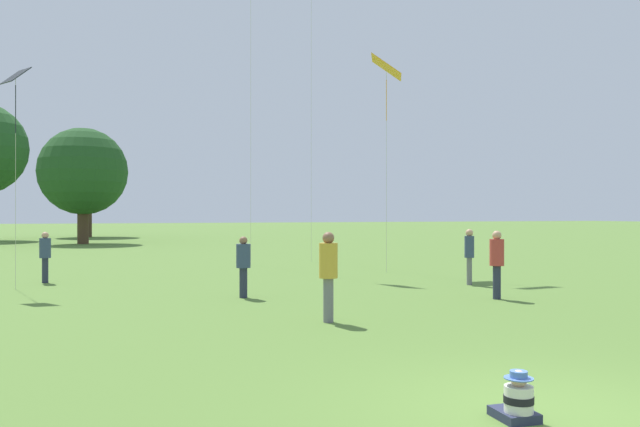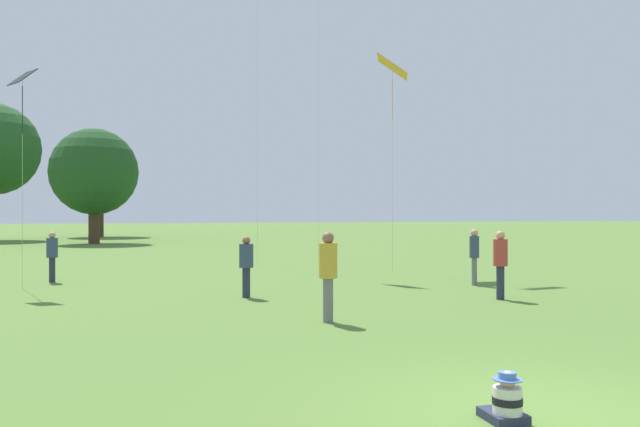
% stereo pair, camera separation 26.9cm
% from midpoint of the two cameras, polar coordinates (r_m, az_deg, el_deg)
% --- Properties ---
extents(ground_plane, '(300.00, 300.00, 0.00)m').
position_cam_midpoint_polar(ground_plane, '(7.57, 19.30, -16.94)').
color(ground_plane, '#567A33').
extents(seated_toddler, '(0.42, 0.51, 0.55)m').
position_cam_midpoint_polar(seated_toddler, '(7.18, 16.54, -16.05)').
color(seated_toddler, '#282D47').
rests_on(seated_toddler, ground).
extents(person_standing_0, '(0.49, 0.49, 1.63)m').
position_cam_midpoint_polar(person_standing_0, '(21.81, -24.16, -3.28)').
color(person_standing_0, '#282D42').
rests_on(person_standing_0, ground).
extents(person_standing_2, '(0.41, 0.41, 1.61)m').
position_cam_midpoint_polar(person_standing_2, '(16.54, -7.48, -4.38)').
color(person_standing_2, '#282D42').
rests_on(person_standing_2, ground).
extents(person_standing_4, '(0.53, 0.53, 1.83)m').
position_cam_midpoint_polar(person_standing_4, '(12.70, 0.16, -5.04)').
color(person_standing_4, slate).
rests_on(person_standing_4, ground).
extents(person_standing_5, '(0.41, 0.41, 1.73)m').
position_cam_midpoint_polar(person_standing_5, '(19.84, 13.12, -3.34)').
color(person_standing_5, slate).
rests_on(person_standing_5, ground).
extents(person_standing_6, '(0.49, 0.49, 1.77)m').
position_cam_midpoint_polar(person_standing_6, '(16.73, 15.42, -3.97)').
color(person_standing_6, '#282D42').
rests_on(person_standing_6, ground).
extents(kite_0, '(1.61, 1.71, 8.14)m').
position_cam_midpoint_polar(kite_0, '(24.21, 5.77, 12.89)').
color(kite_0, orange).
rests_on(kite_0, ground).
extents(kite_3, '(0.90, 0.96, 6.50)m').
position_cam_midpoint_polar(kite_3, '(20.66, -26.41, 10.60)').
color(kite_3, '#1E2328').
rests_on(kite_3, ground).
extents(distant_tree_1, '(7.21, 7.21, 10.19)m').
position_cam_midpoint_polar(distant_tree_1, '(63.77, -20.62, 3.87)').
color(distant_tree_1, '#473323').
rests_on(distant_tree_1, ground).
extents(distant_tree_2, '(6.39, 6.39, 8.55)m').
position_cam_midpoint_polar(distant_tree_2, '(49.20, -20.99, 3.59)').
color(distant_tree_2, '#473323').
rests_on(distant_tree_2, ground).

